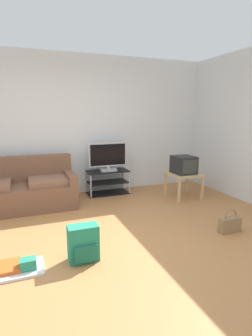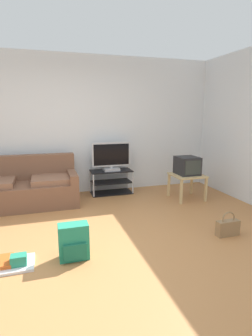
# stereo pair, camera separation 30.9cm
# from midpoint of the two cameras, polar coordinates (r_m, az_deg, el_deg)

# --- Properties ---
(ground_plane) EXTENTS (9.00, 9.80, 0.02)m
(ground_plane) POSITION_cam_midpoint_polar(r_m,az_deg,el_deg) (3.38, -9.05, -16.90)
(ground_plane) COLOR #B27542
(wall_back) EXTENTS (9.00, 0.10, 2.70)m
(wall_back) POSITION_cam_midpoint_polar(r_m,az_deg,el_deg) (5.40, -15.05, 8.61)
(wall_back) COLOR silver
(wall_back) RESTS_ON ground_plane
(wall_right) EXTENTS (0.10, 3.60, 2.70)m
(wall_right) POSITION_cam_midpoint_polar(r_m,az_deg,el_deg) (5.23, 23.17, 7.99)
(wall_right) COLOR silver
(wall_right) RESTS_ON ground_plane
(couch) EXTENTS (1.80, 0.85, 0.85)m
(couch) POSITION_cam_midpoint_polar(r_m,az_deg,el_deg) (4.96, -23.15, -4.31)
(couch) COLOR brown
(couch) RESTS_ON ground_plane
(tv_stand) EXTENTS (0.82, 0.41, 0.47)m
(tv_stand) POSITION_cam_midpoint_polar(r_m,az_deg,el_deg) (5.41, -5.52, -3.01)
(tv_stand) COLOR black
(tv_stand) RESTS_ON ground_plane
(flat_tv) EXTENTS (0.77, 0.22, 0.56)m
(flat_tv) POSITION_cam_midpoint_polar(r_m,az_deg,el_deg) (5.29, -5.56, 2.33)
(flat_tv) COLOR #B2B2B7
(flat_tv) RESTS_ON tv_stand
(side_table) EXTENTS (0.56, 0.56, 0.47)m
(side_table) POSITION_cam_midpoint_polar(r_m,az_deg,el_deg) (5.19, 10.49, -1.90)
(side_table) COLOR tan
(side_table) RESTS_ON ground_plane
(crt_tv) EXTENTS (0.38, 0.42, 0.33)m
(crt_tv) POSITION_cam_midpoint_polar(r_m,az_deg,el_deg) (5.16, 10.49, 0.67)
(crt_tv) COLOR #232326
(crt_tv) RESTS_ON side_table
(backpack) EXTENTS (0.33, 0.25, 0.40)m
(backpack) POSITION_cam_midpoint_polar(r_m,az_deg,el_deg) (3.10, -11.97, -15.44)
(backpack) COLOR #238466
(backpack) RESTS_ON ground_plane
(handbag) EXTENTS (0.31, 0.11, 0.33)m
(handbag) POSITION_cam_midpoint_polar(r_m,az_deg,el_deg) (3.92, 19.06, -11.21)
(handbag) COLOR olive
(handbag) RESTS_ON ground_plane
(floor_tray) EXTENTS (0.47, 0.35, 0.14)m
(floor_tray) POSITION_cam_midpoint_polar(r_m,az_deg,el_deg) (3.19, -24.52, -18.72)
(floor_tray) COLOR silver
(floor_tray) RESTS_ON ground_plane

